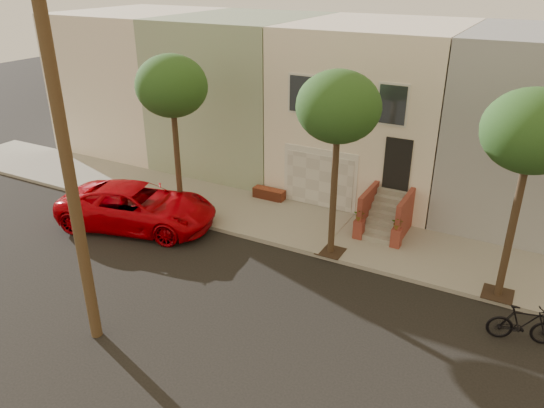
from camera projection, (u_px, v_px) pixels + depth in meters
The scene contains 8 objects.
ground at pixel (250, 305), 15.60m from camera, with size 90.00×90.00×0.00m, color black.
sidewalk at pixel (321, 230), 19.85m from camera, with size 40.00×3.70×0.15m, color gray.
house_row at pixel (376, 105), 23.04m from camera, with size 33.10×11.70×7.00m.
tree_left at pixel (172, 87), 18.91m from camera, with size 2.70×2.57×6.30m.
tree_mid at pixel (338, 108), 16.10m from camera, with size 2.70×2.57×6.30m.
tree_right at pixel (533, 133), 13.73m from camera, with size 2.70×2.57×6.30m.
pickup_truck at pixel (138, 206), 20.01m from camera, with size 2.78×6.04×1.68m, color #B7000A.
motorcycle at pixel (523, 324), 13.89m from camera, with size 0.51×1.82×1.09m, color black.
Camera 1 is at (6.74, -11.05, 9.26)m, focal length 34.32 mm.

